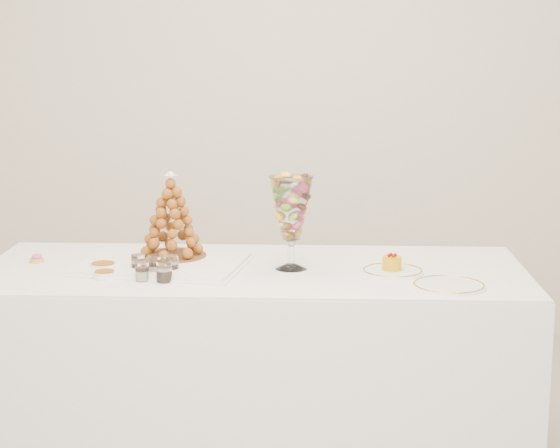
{
  "coord_description": "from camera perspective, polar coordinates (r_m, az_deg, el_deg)",
  "views": [
    {
      "loc": [
        0.15,
        -3.16,
        1.66
      ],
      "look_at": [
        0.01,
        0.22,
        0.99
      ],
      "focal_mm": 60.0,
      "sensor_mm": 36.0,
      "label": 1
    }
  ],
  "objects": [
    {
      "name": "verrine_e",
      "position": [
        3.4,
        -7.07,
        -2.88
      ],
      "size": [
        0.07,
        0.07,
        0.08
      ],
      "primitive_type": "cylinder",
      "rotation": [
        0.0,
        0.0,
        0.15
      ],
      "color": "white",
      "rests_on": "buffet_table"
    },
    {
      "name": "mousse_cake",
      "position": [
        3.53,
        6.84,
        -2.37
      ],
      "size": [
        0.07,
        0.07,
        0.06
      ],
      "color": "#CF9709",
      "rests_on": "cake_plate"
    },
    {
      "name": "room_walls",
      "position": [
        3.16,
        -0.4,
        13.5
      ],
      "size": [
        4.54,
        4.04,
        2.82
      ],
      "color": "beige",
      "rests_on": "ground"
    },
    {
      "name": "verrine_a",
      "position": [
        3.55,
        -8.64,
        -2.4
      ],
      "size": [
        0.06,
        0.06,
        0.07
      ],
      "primitive_type": "cylinder",
      "rotation": [
        0.0,
        0.0,
        0.22
      ],
      "color": "white",
      "rests_on": "buffet_table"
    },
    {
      "name": "verrine_c",
      "position": [
        3.52,
        -6.63,
        -2.48
      ],
      "size": [
        0.07,
        0.07,
        0.07
      ],
      "primitive_type": "cylinder",
      "rotation": [
        0.0,
        0.0,
        0.3
      ],
      "color": "white",
      "rests_on": "buffet_table"
    },
    {
      "name": "cake_plate",
      "position": [
        3.54,
        6.87,
        -2.88
      ],
      "size": [
        0.23,
        0.23,
        0.01
      ],
      "primitive_type": "cylinder",
      "color": "white",
      "rests_on": "buffet_table"
    },
    {
      "name": "croquembouche",
      "position": [
        3.69,
        -6.64,
        0.53
      ],
      "size": [
        0.27,
        0.27,
        0.34
      ],
      "rotation": [
        0.0,
        0.0,
        0.24
      ],
      "color": "brown",
      "rests_on": "lace_tray"
    },
    {
      "name": "verrine_d",
      "position": [
        3.43,
        -8.39,
        -2.88
      ],
      "size": [
        0.06,
        0.06,
        0.07
      ],
      "primitive_type": "cylinder",
      "rotation": [
        0.0,
        0.0,
        0.19
      ],
      "color": "white",
      "rests_on": "buffet_table"
    },
    {
      "name": "verrine_b",
      "position": [
        3.49,
        -7.67,
        -2.56
      ],
      "size": [
        0.07,
        0.07,
        0.07
      ],
      "primitive_type": "cylinder",
      "rotation": [
        0.0,
        0.0,
        -0.32
      ],
      "color": "white",
      "rests_on": "buffet_table"
    },
    {
      "name": "pink_tart",
      "position": [
        3.8,
        -14.6,
        -2.06
      ],
      "size": [
        0.05,
        0.05,
        0.03
      ],
      "color": "tan",
      "rests_on": "buffet_table"
    },
    {
      "name": "lace_tray",
      "position": [
        3.65,
        -7.2,
        -2.4
      ],
      "size": [
        0.68,
        0.55,
        0.02
      ],
      "primitive_type": "cube",
      "rotation": [
        0.0,
        0.0,
        -0.17
      ],
      "color": "white",
      "rests_on": "buffet_table"
    },
    {
      "name": "spare_plate",
      "position": [
        3.37,
        10.25,
        -3.73
      ],
      "size": [
        0.26,
        0.26,
        0.01
      ],
      "primitive_type": "cylinder",
      "color": "white",
      "rests_on": "buffet_table"
    },
    {
      "name": "macaron_vase",
      "position": [
        3.53,
        0.69,
        0.91
      ],
      "size": [
        0.16,
        0.16,
        0.36
      ],
      "color": "white",
      "rests_on": "buffet_table"
    },
    {
      "name": "buffet_table",
      "position": [
        3.7,
        -1.63,
        -8.69
      ],
      "size": [
        2.09,
        0.84,
        0.79
      ],
      "rotation": [
        0.0,
        0.0,
        -0.0
      ],
      "color": "white",
      "rests_on": "ground"
    },
    {
      "name": "ramekin_back",
      "position": [
        3.59,
        -10.73,
        -2.63
      ],
      "size": [
        0.1,
        0.1,
        0.03
      ],
      "primitive_type": "cylinder",
      "color": "white",
      "rests_on": "buffet_table"
    },
    {
      "name": "ramekin_front",
      "position": [
        3.49,
        -10.64,
        -3.07
      ],
      "size": [
        0.08,
        0.08,
        0.02
      ],
      "primitive_type": "cylinder",
      "color": "white",
      "rests_on": "buffet_table"
    }
  ]
}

